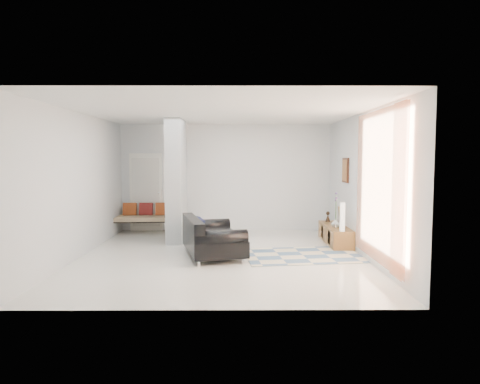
{
  "coord_description": "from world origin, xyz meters",
  "views": [
    {
      "loc": [
        0.32,
        -8.28,
        1.93
      ],
      "look_at": [
        0.37,
        0.6,
        1.21
      ],
      "focal_mm": 32.0,
      "sensor_mm": 36.0,
      "label": 1
    }
  ],
  "objects": [
    {
      "name": "floor",
      "position": [
        0.0,
        0.0,
        0.0
      ],
      "size": [
        6.0,
        6.0,
        0.0
      ],
      "primitive_type": "plane",
      "color": "white",
      "rests_on": "ground"
    },
    {
      "name": "partition_column",
      "position": [
        -1.1,
        1.6,
        1.4
      ],
      "size": [
        0.35,
        1.2,
        2.8
      ],
      "primitive_type": "cube",
      "color": "#9EA3A5",
      "rests_on": "floor"
    },
    {
      "name": "daybed",
      "position": [
        -1.93,
        2.62,
        0.41
      ],
      "size": [
        1.84,
        0.85,
        0.77
      ],
      "rotation": [
        0.0,
        0.0,
        0.05
      ],
      "color": "black",
      "rests_on": "floor"
    },
    {
      "name": "wall_right",
      "position": [
        2.75,
        0.0,
        1.4
      ],
      "size": [
        0.0,
        6.0,
        6.0
      ],
      "primitive_type": "plane",
      "rotation": [
        1.57,
        0.0,
        -1.57
      ],
      "color": "silver",
      "rests_on": "ground"
    },
    {
      "name": "ceiling",
      "position": [
        0.0,
        0.0,
        2.8
      ],
      "size": [
        6.0,
        6.0,
        0.0
      ],
      "primitive_type": "plane",
      "rotation": [
        3.14,
        0.0,
        0.0
      ],
      "color": "white",
      "rests_on": "wall_back"
    },
    {
      "name": "cylinder_lamp",
      "position": [
        2.5,
        0.53,
        0.7
      ],
      "size": [
        0.11,
        0.11,
        0.59
      ],
      "primitive_type": "cylinder",
      "color": "white",
      "rests_on": "media_console"
    },
    {
      "name": "area_rug",
      "position": [
        1.6,
        0.01,
        0.01
      ],
      "size": [
        2.42,
        1.76,
        0.01
      ],
      "primitive_type": "cube",
      "rotation": [
        0.0,
        0.0,
        0.12
      ],
      "color": "beige",
      "rests_on": "floor"
    },
    {
      "name": "wall_back",
      "position": [
        0.0,
        3.0,
        1.4
      ],
      "size": [
        6.0,
        0.0,
        6.0
      ],
      "primitive_type": "plane",
      "rotation": [
        1.57,
        0.0,
        0.0
      ],
      "color": "silver",
      "rests_on": "ground"
    },
    {
      "name": "vase",
      "position": [
        2.47,
        1.0,
        0.5
      ],
      "size": [
        0.21,
        0.21,
        0.19
      ],
      "primitive_type": "imported",
      "rotation": [
        0.0,
        0.0,
        -0.13
      ],
      "color": "silver",
      "rests_on": "media_console"
    },
    {
      "name": "wall_front",
      "position": [
        0.0,
        -3.0,
        1.4
      ],
      "size": [
        6.0,
        0.0,
        6.0
      ],
      "primitive_type": "plane",
      "rotation": [
        -1.57,
        0.0,
        0.0
      ],
      "color": "silver",
      "rests_on": "ground"
    },
    {
      "name": "media_console",
      "position": [
        2.52,
        1.23,
        0.21
      ],
      "size": [
        0.45,
        1.68,
        0.8
      ],
      "color": "brown",
      "rests_on": "floor"
    },
    {
      "name": "wall_art",
      "position": [
        2.72,
        1.23,
        1.65
      ],
      "size": [
        0.04,
        0.45,
        0.55
      ],
      "primitive_type": "cube",
      "color": "#3C1C10",
      "rests_on": "wall_right"
    },
    {
      "name": "hallway_door",
      "position": [
        -2.1,
        2.96,
        1.02
      ],
      "size": [
        0.85,
        0.06,
        2.04
      ],
      "primitive_type": "cube",
      "color": "white",
      "rests_on": "floor"
    },
    {
      "name": "bronze_figurine",
      "position": [
        2.47,
        1.82,
        0.52
      ],
      "size": [
        0.14,
        0.14,
        0.25
      ],
      "primitive_type": null,
      "rotation": [
        0.0,
        0.0,
        0.11
      ],
      "color": "black",
      "rests_on": "media_console"
    },
    {
      "name": "loveseat",
      "position": [
        -0.22,
        0.03,
        0.35
      ],
      "size": [
        1.39,
        1.91,
        0.76
      ],
      "rotation": [
        0.0,
        0.0,
        0.25
      ],
      "color": "silver",
      "rests_on": "floor"
    },
    {
      "name": "curtain",
      "position": [
        2.67,
        -1.15,
        1.45
      ],
      "size": [
        0.0,
        2.55,
        2.55
      ],
      "primitive_type": "plane",
      "rotation": [
        1.57,
        0.0,
        1.57
      ],
      "color": "#F97941",
      "rests_on": "wall_right"
    },
    {
      "name": "wall_left",
      "position": [
        -2.75,
        0.0,
        1.4
      ],
      "size": [
        0.0,
        6.0,
        6.0
      ],
      "primitive_type": "plane",
      "rotation": [
        1.57,
        0.0,
        1.57
      ],
      "color": "silver",
      "rests_on": "ground"
    }
  ]
}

